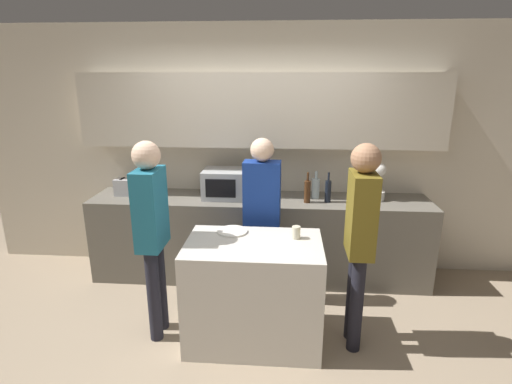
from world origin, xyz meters
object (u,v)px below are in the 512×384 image
toaster (128,187)px  cup_0 (296,232)px  potted_plant (379,182)px  microwave (228,184)px  person_center (360,231)px  bottle_2 (328,191)px  plate_on_island (232,231)px  bottle_1 (316,188)px  person_left (262,208)px  person_right (152,225)px  bottle_0 (307,191)px

toaster → cup_0: toaster is taller
potted_plant → cup_0: bearing=-130.3°
microwave → person_center: size_ratio=0.31×
bottle_2 → plate_on_island: 1.22m
bottle_1 → cup_0: size_ratio=2.80×
person_left → potted_plant: bearing=-153.0°
microwave → person_right: person_right is taller
person_center → person_right: person_center is taller
person_left → plate_on_island: bearing=62.9°
potted_plant → person_right: size_ratio=0.23×
bottle_0 → person_right: person_right is taller
bottle_2 → person_center: person_center is taller
person_right → bottle_2: bearing=125.0°
cup_0 → person_right: person_right is taller
potted_plant → person_left: size_ratio=0.24×
bottle_1 → bottle_0: bearing=-121.1°
bottle_0 → cup_0: bottle_0 is taller
bottle_0 → bottle_1: bearing=58.9°
bottle_1 → person_right: 1.82m
person_center → cup_0: bearing=76.6°
microwave → person_right: 1.22m
bottle_0 → bottle_2: (0.21, 0.03, -0.00)m
plate_on_island → person_left: 0.47m
bottle_0 → person_center: bearing=-70.6°
plate_on_island → person_right: person_right is taller
cup_0 → person_right: (-1.17, -0.10, 0.07)m
person_left → bottle_0: bearing=-134.8°
cup_0 → person_center: size_ratio=0.06×
toaster → bottle_1: size_ratio=0.89×
toaster → person_center: size_ratio=0.15×
bottle_0 → person_center: (0.36, -1.02, -0.01)m
plate_on_island → person_right: 0.67m
microwave → cup_0: 1.25m
bottle_1 → plate_on_island: 1.24m
bottle_1 → plate_on_island: bearing=-128.5°
plate_on_island → person_right: size_ratio=0.15×
toaster → bottle_2: bottle_2 is taller
bottle_1 → person_left: bearing=-133.6°
potted_plant → cup_0: (-0.87, -1.03, -0.17)m
potted_plant → bottle_2: (-0.53, -0.10, -0.08)m
bottle_2 → person_right: size_ratio=0.19×
bottle_1 → person_center: bearing=-77.5°
bottle_0 → bottle_1: 0.19m
toaster → person_right: bearing=-60.3°
toaster → plate_on_island: toaster is taller
bottle_1 → person_center: (0.26, -1.18, -0.00)m
bottle_0 → bottle_2: 0.21m
bottle_1 → person_right: bearing=-140.2°
person_right → toaster: bearing=-149.5°
person_left → person_right: size_ratio=0.96×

